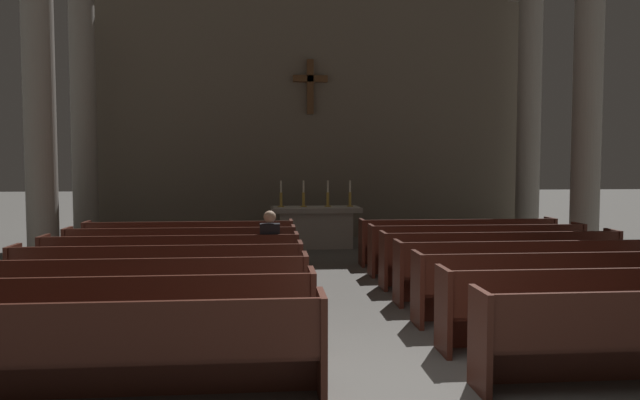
% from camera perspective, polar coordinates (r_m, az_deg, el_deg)
% --- Properties ---
extents(ground_plane, '(80.00, 80.00, 0.00)m').
position_cam_1_polar(ground_plane, '(5.70, 7.72, -17.93)').
color(ground_plane, '#66635E').
extents(pew_left_row_1, '(4.04, 0.50, 0.95)m').
position_cam_1_polar(pew_left_row_1, '(5.58, -21.21, -13.40)').
color(pew_left_row_1, '#4C2319').
rests_on(pew_left_row_1, ground).
extents(pew_left_row_2, '(4.04, 0.50, 0.95)m').
position_cam_1_polar(pew_left_row_2, '(6.63, -18.47, -10.64)').
color(pew_left_row_2, '#4C2319').
rests_on(pew_left_row_2, ground).
extents(pew_left_row_3, '(4.04, 0.50, 0.95)m').
position_cam_1_polar(pew_left_row_3, '(7.70, -16.52, -8.63)').
color(pew_left_row_3, '#4C2319').
rests_on(pew_left_row_3, ground).
extents(pew_left_row_4, '(4.04, 0.50, 0.95)m').
position_cam_1_polar(pew_left_row_4, '(8.79, -15.06, -7.10)').
color(pew_left_row_4, '#4C2319').
rests_on(pew_left_row_4, ground).
extents(pew_left_row_5, '(4.04, 0.50, 0.95)m').
position_cam_1_polar(pew_left_row_5, '(9.88, -13.92, -5.91)').
color(pew_left_row_5, '#4C2319').
rests_on(pew_left_row_5, ground).
extents(pew_left_row_6, '(4.04, 0.50, 0.95)m').
position_cam_1_polar(pew_left_row_6, '(10.98, -13.02, -4.95)').
color(pew_left_row_6, '#4C2319').
rests_on(pew_left_row_6, ground).
extents(pew_left_row_7, '(4.04, 0.50, 0.95)m').
position_cam_1_polar(pew_left_row_7, '(12.08, -12.28, -4.17)').
color(pew_left_row_7, '#4C2319').
rests_on(pew_left_row_7, ground).
extents(pew_right_row_2, '(4.04, 0.50, 0.95)m').
position_cam_1_polar(pew_right_row_2, '(7.54, 26.55, -9.12)').
color(pew_right_row_2, '#4C2319').
rests_on(pew_right_row_2, ground).
extents(pew_right_row_3, '(4.04, 0.50, 0.95)m').
position_cam_1_polar(pew_right_row_3, '(8.50, 22.54, -7.61)').
color(pew_right_row_3, '#4C2319').
rests_on(pew_right_row_3, ground).
extents(pew_right_row_4, '(4.04, 0.50, 0.95)m').
position_cam_1_polar(pew_right_row_4, '(9.49, 19.38, -6.39)').
color(pew_right_row_4, '#4C2319').
rests_on(pew_right_row_4, ground).
extents(pew_right_row_5, '(4.04, 0.50, 0.95)m').
position_cam_1_polar(pew_right_row_5, '(10.51, 16.83, -5.39)').
color(pew_right_row_5, '#4C2319').
rests_on(pew_right_row_5, ground).
extents(pew_right_row_6, '(4.04, 0.50, 0.95)m').
position_cam_1_polar(pew_right_row_6, '(11.55, 14.74, -4.56)').
color(pew_right_row_6, '#4C2319').
rests_on(pew_right_row_6, ground).
extents(pew_right_row_7, '(4.04, 0.50, 0.95)m').
position_cam_1_polar(pew_right_row_7, '(12.61, 13.00, -3.86)').
color(pew_right_row_7, '#4C2319').
rests_on(pew_right_row_7, ground).
extents(column_left_third, '(0.90, 0.90, 6.54)m').
position_cam_1_polar(column_left_third, '(13.16, -25.20, 8.01)').
color(column_left_third, '#9E998E').
rests_on(column_left_third, ground).
extents(column_right_third, '(0.90, 0.90, 6.54)m').
position_cam_1_polar(column_right_third, '(14.15, 24.14, 7.70)').
color(column_right_third, '#9E998E').
rests_on(column_right_third, ground).
extents(column_left_fourth, '(0.90, 0.90, 6.54)m').
position_cam_1_polar(column_left_fourth, '(15.88, -21.62, 7.27)').
color(column_left_fourth, '#9E998E').
rests_on(column_left_fourth, ground).
extents(column_right_fourth, '(0.90, 0.90, 6.54)m').
position_cam_1_polar(column_right_fourth, '(16.71, 19.31, 7.12)').
color(column_right_fourth, '#9E998E').
rests_on(column_right_fourth, ground).
extents(altar, '(2.20, 0.90, 1.01)m').
position_cam_1_polar(altar, '(14.71, -0.41, -2.50)').
color(altar, '#A8A399').
rests_on(altar, ground).
extents(candlestick_outer_left, '(0.16, 0.16, 0.65)m').
position_cam_1_polar(candlestick_outer_left, '(14.61, -3.74, 0.13)').
color(candlestick_outer_left, '#B79338').
rests_on(candlestick_outer_left, altar).
extents(candlestick_inner_left, '(0.16, 0.16, 0.65)m').
position_cam_1_polar(candlestick_inner_left, '(14.63, -1.59, 0.14)').
color(candlestick_inner_left, '#B79338').
rests_on(candlestick_inner_left, altar).
extents(candlestick_inner_right, '(0.16, 0.16, 0.65)m').
position_cam_1_polar(candlestick_inner_right, '(14.68, 0.75, 0.16)').
color(candlestick_inner_right, '#B79338').
rests_on(candlestick_inner_right, altar).
extents(candlestick_outer_right, '(0.16, 0.16, 0.65)m').
position_cam_1_polar(candlestick_outer_right, '(14.74, 2.88, 0.17)').
color(candlestick_outer_right, '#B79338').
rests_on(candlestick_outer_right, altar).
extents(apse_with_cross, '(12.29, 0.43, 7.56)m').
position_cam_1_polar(apse_with_cross, '(16.75, -1.00, 9.37)').
color(apse_with_cross, '#706656').
rests_on(apse_with_cross, ground).
extents(lone_worshipper, '(0.32, 0.43, 1.32)m').
position_cam_1_polar(lone_worshipper, '(9.77, -4.80, -4.65)').
color(lone_worshipper, '#26262B').
rests_on(lone_worshipper, ground).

